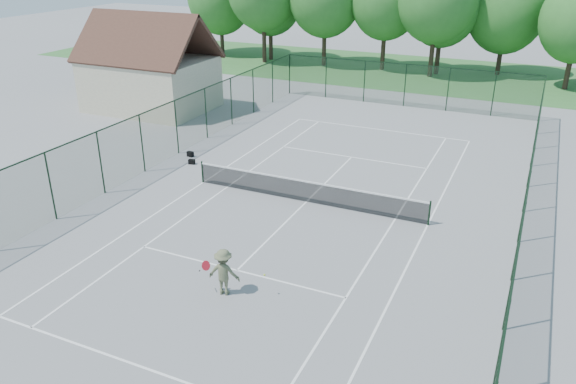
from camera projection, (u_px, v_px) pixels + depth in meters
name	position (u px, v px, depth m)	size (l,w,h in m)	color
ground	(306.00, 202.00, 25.42)	(140.00, 140.00, 0.00)	gray
grass_far	(436.00, 74.00, 50.36)	(80.00, 16.00, 0.01)	#397335
court_lines	(306.00, 202.00, 25.42)	(11.05, 23.85, 0.01)	white
tennis_net	(306.00, 190.00, 25.18)	(11.08, 0.08, 1.10)	black
fence_enclosure	(307.00, 170.00, 24.79)	(18.05, 36.05, 3.02)	#1F3D25
utility_building	(149.00, 64.00, 38.54)	(8.60, 6.27, 6.63)	beige
tree_line_far	(443.00, 4.00, 47.92)	(39.40, 6.40, 9.70)	#3B2920
sports_bag_a	(190.00, 154.00, 30.77)	(0.35, 0.21, 0.28)	black
sports_bag_b	(192.00, 162.00, 29.73)	(0.33, 0.20, 0.26)	black
tennis_player	(224.00, 272.00, 18.46)	(2.21, 0.91, 1.65)	#5E6344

